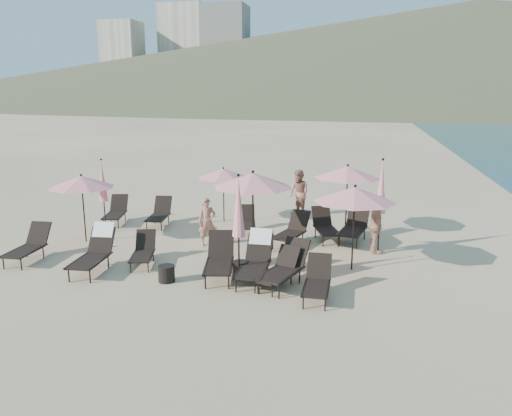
% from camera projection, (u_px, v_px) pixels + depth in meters
% --- Properties ---
extents(ground, '(800.00, 800.00, 0.00)m').
position_uv_depth(ground, '(233.00, 280.00, 12.80)').
color(ground, '#D6BA8C').
rests_on(ground, ground).
extents(volcanic_headland, '(690.00, 690.00, 55.00)m').
position_uv_depth(volcanic_headland, '(496.00, 53.00, 279.54)').
color(volcanic_headland, brown).
rests_on(volcanic_headland, ground).
extents(hotel_skyline, '(109.00, 82.00, 55.00)m').
position_uv_depth(hotel_skyline, '(198.00, 58.00, 285.18)').
color(hotel_skyline, beige).
rests_on(hotel_skyline, ground).
extents(lounger_0, '(0.74, 1.73, 0.97)m').
position_uv_depth(lounger_0, '(29.00, 245.00, 14.20)').
color(lounger_0, black).
rests_on(lounger_0, ground).
extents(lounger_1, '(0.85, 1.91, 1.16)m').
position_uv_depth(lounger_1, '(95.00, 250.00, 13.41)').
color(lounger_1, black).
rests_on(lounger_1, ground).
extents(lounger_2, '(0.93, 1.57, 0.85)m').
position_uv_depth(lounger_2, '(143.00, 251.00, 13.88)').
color(lounger_2, black).
rests_on(lounger_2, ground).
extents(lounger_3, '(0.71, 1.88, 1.16)m').
position_uv_depth(lounger_3, '(256.00, 258.00, 12.74)').
color(lounger_3, black).
rests_on(lounger_3, ground).
extents(lounger_4, '(1.04, 1.62, 0.87)m').
position_uv_depth(lounger_4, '(278.00, 270.00, 12.33)').
color(lounger_4, black).
rests_on(lounger_4, ground).
extents(lounger_5, '(0.61, 1.55, 0.89)m').
position_uv_depth(lounger_5, '(317.00, 281.00, 11.61)').
color(lounger_5, black).
rests_on(lounger_5, ground).
extents(lounger_6, '(1.00, 1.76, 0.95)m').
position_uv_depth(lounger_6, '(116.00, 211.00, 18.30)').
color(lounger_6, black).
rests_on(lounger_6, ground).
extents(lounger_7, '(0.86, 1.73, 0.95)m').
position_uv_depth(lounger_7, '(159.00, 213.00, 18.02)').
color(lounger_7, black).
rests_on(lounger_7, ground).
extents(lounger_8, '(0.92, 1.58, 0.85)m').
position_uv_depth(lounger_8, '(247.00, 221.00, 17.10)').
color(lounger_8, black).
rests_on(lounger_8, ground).
extents(lounger_9, '(1.10, 1.80, 0.97)m').
position_uv_depth(lounger_9, '(292.00, 230.00, 15.74)').
color(lounger_9, black).
rests_on(lounger_9, ground).
extents(lounger_10, '(1.15, 1.79, 0.96)m').
position_uv_depth(lounger_10, '(325.00, 226.00, 16.28)').
color(lounger_10, black).
rests_on(lounger_10, ground).
extents(lounger_11, '(1.04, 1.95, 1.06)m').
position_uv_depth(lounger_11, '(354.00, 226.00, 16.09)').
color(lounger_11, black).
rests_on(lounger_11, ground).
extents(lounger_12, '(1.19, 1.92, 1.03)m').
position_uv_depth(lounger_12, '(285.00, 266.00, 12.37)').
color(lounger_12, black).
rests_on(lounger_12, ground).
extents(lounger_13, '(1.06, 1.93, 1.05)m').
position_uv_depth(lounger_13, '(220.00, 259.00, 12.93)').
color(lounger_13, black).
rests_on(lounger_13, ground).
extents(umbrella_open_0, '(2.05, 2.05, 2.21)m').
position_uv_depth(umbrella_open_0, '(82.00, 182.00, 15.70)').
color(umbrella_open_0, black).
rests_on(umbrella_open_0, ground).
extents(umbrella_open_1, '(2.35, 2.35, 2.52)m').
position_uv_depth(umbrella_open_1, '(253.00, 180.00, 14.35)').
color(umbrella_open_1, black).
rests_on(umbrella_open_1, ground).
extents(umbrella_open_2, '(2.19, 2.19, 2.35)m').
position_uv_depth(umbrella_open_2, '(355.00, 195.00, 13.08)').
color(umbrella_open_2, black).
rests_on(umbrella_open_2, ground).
extents(umbrella_open_3, '(1.91, 1.91, 2.05)m').
position_uv_depth(umbrella_open_3, '(223.00, 174.00, 18.20)').
color(umbrella_open_3, black).
rests_on(umbrella_open_3, ground).
extents(umbrella_open_4, '(2.23, 2.23, 2.40)m').
position_uv_depth(umbrella_open_4, '(348.00, 172.00, 16.51)').
color(umbrella_open_4, black).
rests_on(umbrella_open_4, ground).
extents(umbrella_closed_0, '(0.32, 0.32, 2.77)m').
position_uv_depth(umbrella_closed_0, '(239.00, 207.00, 12.31)').
color(umbrella_closed_0, black).
rests_on(umbrella_closed_0, ground).
extents(umbrella_closed_1, '(0.33, 0.33, 2.85)m').
position_uv_depth(umbrella_closed_1, '(381.00, 188.00, 14.57)').
color(umbrella_closed_1, black).
rests_on(umbrella_closed_1, ground).
extents(umbrella_closed_2, '(0.30, 0.30, 2.55)m').
position_uv_depth(umbrella_closed_2, '(102.00, 181.00, 16.86)').
color(umbrella_closed_2, black).
rests_on(umbrella_closed_2, ground).
extents(side_table_0, '(0.42, 0.42, 0.42)m').
position_uv_depth(side_table_0, '(166.00, 274.00, 12.64)').
color(side_table_0, black).
rests_on(side_table_0, ground).
extents(side_table_1, '(0.40, 0.40, 0.43)m').
position_uv_depth(side_table_1, '(240.00, 269.00, 12.94)').
color(side_table_1, black).
rests_on(side_table_1, ground).
extents(beachgoer_a, '(0.66, 0.58, 1.52)m').
position_uv_depth(beachgoer_a, '(207.00, 222.00, 15.56)').
color(beachgoer_a, '#A46959').
rests_on(beachgoer_a, ground).
extents(beachgoer_b, '(1.11, 1.12, 1.83)m').
position_uv_depth(beachgoer_b, '(299.00, 193.00, 19.22)').
color(beachgoer_b, '#A36854').
rests_on(beachgoer_b, ground).
extents(beachgoer_c, '(0.64, 1.07, 1.71)m').
position_uv_depth(beachgoer_c, '(376.00, 225.00, 14.77)').
color(beachgoer_c, tan).
rests_on(beachgoer_c, ground).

